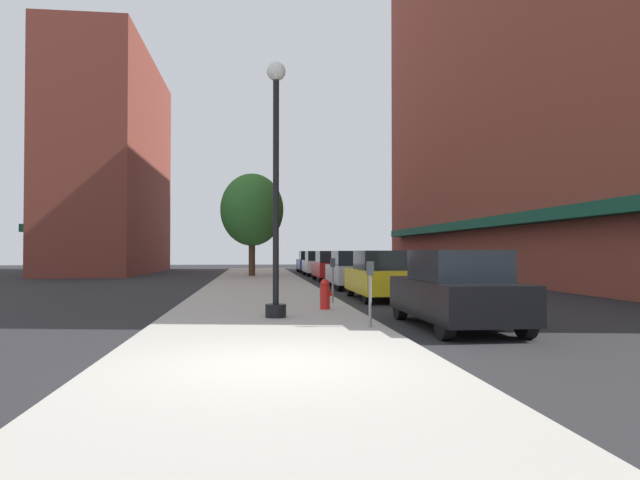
{
  "coord_description": "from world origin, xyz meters",
  "views": [
    {
      "loc": [
        -0.25,
        -7.67,
        1.63
      ],
      "look_at": [
        2.83,
        18.89,
        2.17
      ],
      "focal_mm": 31.82,
      "sensor_mm": 36.0,
      "label": 1
    }
  ],
  "objects_px": {
    "parking_meter_near": "(333,274)",
    "tree_near": "(252,210)",
    "car_yellow": "(381,276)",
    "car_silver": "(352,270)",
    "car_red": "(331,266)",
    "car_white": "(318,264)",
    "parking_meter_far": "(370,286)",
    "lamppost": "(276,183)",
    "car_black": "(456,290)",
    "car_blue": "(310,262)",
    "fire_hydrant": "(325,294)"
  },
  "relations": [
    {
      "from": "car_silver",
      "to": "car_red",
      "type": "distance_m",
      "value": 6.67
    },
    {
      "from": "car_black",
      "to": "car_silver",
      "type": "xyz_separation_m",
      "value": [
        0.0,
        12.9,
        0.0
      ]
    },
    {
      "from": "car_black",
      "to": "car_white",
      "type": "distance_m",
      "value": 26.26
    },
    {
      "from": "car_yellow",
      "to": "car_silver",
      "type": "bearing_deg",
      "value": 89.46
    },
    {
      "from": "lamppost",
      "to": "car_red",
      "type": "relative_size",
      "value": 1.37
    },
    {
      "from": "parking_meter_far",
      "to": "car_black",
      "type": "height_order",
      "value": "car_black"
    },
    {
      "from": "tree_near",
      "to": "car_silver",
      "type": "relative_size",
      "value": 1.48
    },
    {
      "from": "car_white",
      "to": "car_red",
      "type": "bearing_deg",
      "value": -88.1
    },
    {
      "from": "car_red",
      "to": "parking_meter_far",
      "type": "bearing_deg",
      "value": -97.11
    },
    {
      "from": "tree_near",
      "to": "car_silver",
      "type": "height_order",
      "value": "tree_near"
    },
    {
      "from": "tree_near",
      "to": "car_blue",
      "type": "xyz_separation_m",
      "value": [
        4.41,
        8.13,
        -3.4
      ]
    },
    {
      "from": "lamppost",
      "to": "car_blue",
      "type": "bearing_deg",
      "value": 82.97
    },
    {
      "from": "parking_meter_far",
      "to": "car_yellow",
      "type": "relative_size",
      "value": 0.3
    },
    {
      "from": "parking_meter_near",
      "to": "car_black",
      "type": "bearing_deg",
      "value": -68.61
    },
    {
      "from": "tree_near",
      "to": "car_yellow",
      "type": "bearing_deg",
      "value": -75.19
    },
    {
      "from": "car_yellow",
      "to": "car_white",
      "type": "relative_size",
      "value": 1.0
    },
    {
      "from": "lamppost",
      "to": "car_black",
      "type": "distance_m",
      "value": 4.68
    },
    {
      "from": "parking_meter_near",
      "to": "car_yellow",
      "type": "bearing_deg",
      "value": 48.01
    },
    {
      "from": "tree_near",
      "to": "car_white",
      "type": "xyz_separation_m",
      "value": [
        4.41,
        2.45,
        -3.4
      ]
    },
    {
      "from": "parking_meter_near",
      "to": "car_black",
      "type": "xyz_separation_m",
      "value": [
        1.95,
        -4.98,
        -0.14
      ]
    },
    {
      "from": "tree_near",
      "to": "car_red",
      "type": "bearing_deg",
      "value": -43.86
    },
    {
      "from": "tree_near",
      "to": "car_yellow",
      "type": "xyz_separation_m",
      "value": [
        4.41,
        -16.66,
        -3.4
      ]
    },
    {
      "from": "parking_meter_near",
      "to": "tree_near",
      "type": "relative_size",
      "value": 0.21
    },
    {
      "from": "car_silver",
      "to": "fire_hydrant",
      "type": "bearing_deg",
      "value": -105.61
    },
    {
      "from": "parking_meter_far",
      "to": "car_red",
      "type": "distance_m",
      "value": 20.15
    },
    {
      "from": "car_black",
      "to": "car_silver",
      "type": "bearing_deg",
      "value": 91.71
    },
    {
      "from": "car_silver",
      "to": "car_white",
      "type": "distance_m",
      "value": 13.36
    },
    {
      "from": "tree_near",
      "to": "car_red",
      "type": "distance_m",
      "value": 7.0
    },
    {
      "from": "parking_meter_near",
      "to": "car_yellow",
      "type": "relative_size",
      "value": 0.3
    },
    {
      "from": "car_silver",
      "to": "car_blue",
      "type": "bearing_deg",
      "value": 88.22
    },
    {
      "from": "tree_near",
      "to": "car_yellow",
      "type": "height_order",
      "value": "tree_near"
    },
    {
      "from": "fire_hydrant",
      "to": "car_silver",
      "type": "height_order",
      "value": "car_silver"
    },
    {
      "from": "lamppost",
      "to": "car_silver",
      "type": "bearing_deg",
      "value": 71.86
    },
    {
      "from": "parking_meter_far",
      "to": "tree_near",
      "type": "bearing_deg",
      "value": 95.78
    },
    {
      "from": "fire_hydrant",
      "to": "car_yellow",
      "type": "bearing_deg",
      "value": 59.23
    },
    {
      "from": "car_silver",
      "to": "car_red",
      "type": "height_order",
      "value": "same"
    },
    {
      "from": "tree_near",
      "to": "car_blue",
      "type": "distance_m",
      "value": 9.85
    },
    {
      "from": "fire_hydrant",
      "to": "tree_near",
      "type": "distance_m",
      "value": 21.14
    },
    {
      "from": "car_silver",
      "to": "car_blue",
      "type": "distance_m",
      "value": 19.03
    },
    {
      "from": "parking_meter_near",
      "to": "car_red",
      "type": "distance_m",
      "value": 14.72
    },
    {
      "from": "lamppost",
      "to": "parking_meter_near",
      "type": "height_order",
      "value": "lamppost"
    },
    {
      "from": "lamppost",
      "to": "car_white",
      "type": "bearing_deg",
      "value": 81.39
    },
    {
      "from": "fire_hydrant",
      "to": "car_black",
      "type": "distance_m",
      "value": 3.93
    },
    {
      "from": "car_white",
      "to": "parking_meter_far",
      "type": "bearing_deg",
      "value": -92.27
    },
    {
      "from": "car_silver",
      "to": "car_white",
      "type": "bearing_deg",
      "value": 88.22
    },
    {
      "from": "tree_near",
      "to": "car_blue",
      "type": "height_order",
      "value": "tree_near"
    },
    {
      "from": "parking_meter_near",
      "to": "tree_near",
      "type": "height_order",
      "value": "tree_near"
    },
    {
      "from": "tree_near",
      "to": "car_red",
      "type": "height_order",
      "value": "tree_near"
    },
    {
      "from": "parking_meter_far",
      "to": "tree_near",
      "type": "xyz_separation_m",
      "value": [
        -2.46,
        24.29,
        3.26
      ]
    },
    {
      "from": "parking_meter_near",
      "to": "car_blue",
      "type": "distance_m",
      "value": 27.03
    }
  ]
}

